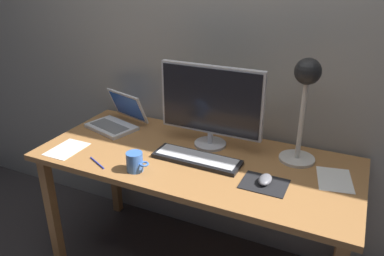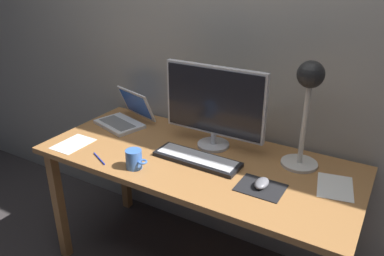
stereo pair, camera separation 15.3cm
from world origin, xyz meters
name	(u,v)px [view 1 (the left image)]	position (x,y,z in m)	size (l,w,h in m)	color
back_wall	(227,31)	(0.00, 0.40, 1.30)	(4.80, 0.06, 2.60)	#9E998E
desk	(195,171)	(0.00, 0.00, 0.66)	(1.60, 0.70, 0.74)	#A8703D
monitor	(211,103)	(0.02, 0.15, 0.98)	(0.55, 0.17, 0.43)	silver
keyboard_main	(197,159)	(0.02, -0.03, 0.75)	(0.44, 0.15, 0.03)	black
laptop	(119,117)	(-0.57, 0.17, 0.80)	(0.34, 0.33, 0.20)	silver
desk_lamp	(305,93)	(0.47, 0.18, 1.09)	(0.17, 0.17, 0.51)	beige
mousepad	(264,184)	(0.38, -0.10, 0.74)	(0.20, 0.16, 0.00)	black
mouse	(265,180)	(0.38, -0.09, 0.76)	(0.06, 0.10, 0.03)	slate
coffee_mug	(135,162)	(-0.20, -0.24, 0.79)	(0.11, 0.08, 0.09)	#3F72CC
paper_sheet_near_mouse	(335,179)	(0.66, 0.07, 0.74)	(0.15, 0.21, 0.00)	white
paper_sheet_by_keyboard	(67,149)	(-0.64, -0.21, 0.74)	(0.15, 0.21, 0.00)	white
pen	(97,163)	(-0.40, -0.26, 0.74)	(0.01, 0.01, 0.14)	#2633A5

